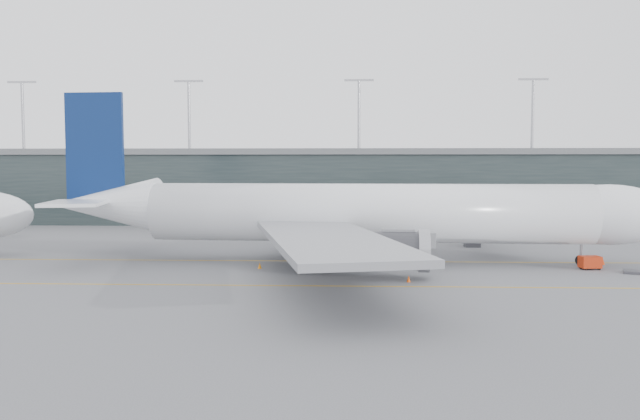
{
  "coord_description": "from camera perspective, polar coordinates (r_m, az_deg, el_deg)",
  "views": [
    {
      "loc": [
        2.14,
        -80.29,
        11.68
      ],
      "look_at": [
        -0.89,
        -4.0,
        6.34
      ],
      "focal_mm": 35.0,
      "sensor_mm": 36.0,
      "label": 1
    }
  ],
  "objects": [
    {
      "name": "ground",
      "position": [
        81.16,
        0.74,
        -4.28
      ],
      "size": [
        320.0,
        320.0,
        0.0
      ],
      "primitive_type": "plane",
      "color": "#57575C",
      "rests_on": "ground"
    },
    {
      "name": "baggage_dolly",
      "position": [
        76.79,
        26.98,
        -5.07
      ],
      "size": [
        3.25,
        2.96,
        0.26
      ],
      "primitive_type": "cube",
      "rotation": [
        0.0,
        0.0,
        -0.39
      ],
      "color": "#3D3C41",
      "rests_on": "ground"
    },
    {
      "name": "taxiline_a",
      "position": [
        77.21,
        0.66,
        -4.7
      ],
      "size": [
        160.0,
        0.25,
        0.02
      ],
      "primitive_type": "cube",
      "color": "#C48D12",
      "rests_on": "ground"
    },
    {
      "name": "gse_cart",
      "position": [
        77.34,
        23.45,
        -4.39
      ],
      "size": [
        2.39,
        1.69,
        1.52
      ],
      "rotation": [
        0.0,
        0.0,
        0.13
      ],
      "color": "#B8290D",
      "rests_on": "ground"
    },
    {
      "name": "terminal",
      "position": [
        138.36,
        1.39,
        2.32
      ],
      "size": [
        240.0,
        36.0,
        29.0
      ],
      "color": "#1E2829",
      "rests_on": "ground"
    },
    {
      "name": "main_aircraft",
      "position": [
        75.8,
        3.96,
        -0.4
      ],
      "size": [
        74.64,
        70.06,
        20.93
      ],
      "rotation": [
        0.0,
        0.0,
        -0.06
      ],
      "color": "white",
      "rests_on": "ground"
    },
    {
      "name": "jet_bridge",
      "position": [
        107.39,
        12.1,
        0.5
      ],
      "size": [
        4.96,
        46.47,
        7.08
      ],
      "rotation": [
        0.0,
        0.0,
        0.03
      ],
      "color": "#2D2D32",
      "rests_on": "ground"
    },
    {
      "name": "taxiline_b",
      "position": [
        61.45,
        0.24,
        -6.95
      ],
      "size": [
        160.0,
        0.25,
        0.02
      ],
      "primitive_type": "cube",
      "color": "#C48D12",
      "rests_on": "ground"
    },
    {
      "name": "cone_wing_stbd",
      "position": [
        64.01,
        8.11,
        -6.26
      ],
      "size": [
        0.41,
        0.41,
        0.66
      ],
      "primitive_type": "cone",
      "color": "#FA530D",
      "rests_on": "ground"
    },
    {
      "name": "taxiline_lead_main",
      "position": [
        101.01,
        3.89,
        -2.65
      ],
      "size": [
        0.25,
        60.0,
        0.02
      ],
      "primitive_type": "cube",
      "color": "#C48D12",
      "rests_on": "ground"
    },
    {
      "name": "uld_b",
      "position": [
        93.4,
        -0.66,
        -2.61
      ],
      "size": [
        2.37,
        2.13,
        1.77
      ],
      "rotation": [
        0.0,
        0.0,
        -0.35
      ],
      "color": "#343439",
      "rests_on": "ground"
    },
    {
      "name": "uld_c",
      "position": [
        91.19,
        0.2,
        -2.73
      ],
      "size": [
        2.36,
        2.03,
        1.88
      ],
      "rotation": [
        0.0,
        0.0,
        0.2
      ],
      "color": "#343439",
      "rests_on": "ground"
    },
    {
      "name": "cone_tail",
      "position": [
        71.98,
        -5.53,
        -5.08
      ],
      "size": [
        0.44,
        0.44,
        0.7
      ],
      "primitive_type": "cone",
      "color": "orange",
      "rests_on": "ground"
    },
    {
      "name": "uld_a",
      "position": [
        90.45,
        -2.23,
        -2.89
      ],
      "size": [
        2.0,
        1.73,
        1.61
      ],
      "rotation": [
        0.0,
        0.0,
        -0.2
      ],
      "color": "#343439",
      "rests_on": "ground"
    },
    {
      "name": "cone_wing_port",
      "position": [
        91.36,
        7.21,
        -3.18
      ],
      "size": [
        0.4,
        0.4,
        0.63
      ],
      "primitive_type": "cone",
      "color": "orange",
      "rests_on": "ground"
    },
    {
      "name": "cone_nose",
      "position": [
        81.77,
        24.43,
        -4.3
      ],
      "size": [
        0.5,
        0.5,
        0.79
      ],
      "primitive_type": "cone",
      "color": "#ED3C0D",
      "rests_on": "ground"
    }
  ]
}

